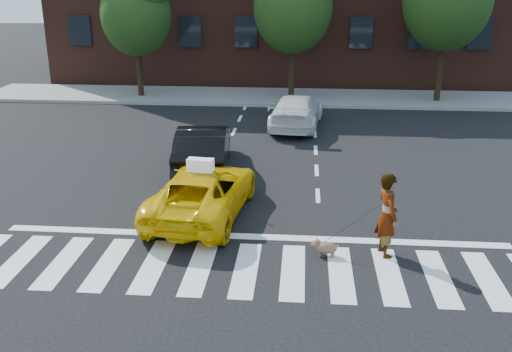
# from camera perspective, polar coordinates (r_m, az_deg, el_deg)

# --- Properties ---
(ground) EXTENTS (120.00, 120.00, 0.00)m
(ground) POSITION_cam_1_polar(r_m,az_deg,el_deg) (12.27, -1.02, -9.35)
(ground) COLOR black
(ground) RESTS_ON ground
(crosswalk) EXTENTS (13.00, 2.40, 0.01)m
(crosswalk) POSITION_cam_1_polar(r_m,az_deg,el_deg) (12.26, -1.02, -9.32)
(crosswalk) COLOR silver
(crosswalk) RESTS_ON ground
(stop_line) EXTENTS (12.00, 0.30, 0.01)m
(stop_line) POSITION_cam_1_polar(r_m,az_deg,el_deg) (13.68, -0.34, -6.08)
(stop_line) COLOR silver
(stop_line) RESTS_ON ground
(sidewalk_far) EXTENTS (30.00, 4.00, 0.15)m
(sidewalk_far) POSITION_cam_1_polar(r_m,az_deg,el_deg) (28.79, 2.54, 7.90)
(sidewalk_far) COLOR slate
(sidewalk_far) RESTS_ON ground
(tree_left) EXTENTS (3.39, 3.38, 6.50)m
(tree_left) POSITION_cam_1_polar(r_m,az_deg,el_deg) (28.86, -11.92, 16.29)
(tree_left) COLOR black
(tree_left) RESTS_ON ground
(taxi) EXTENTS (2.58, 4.76, 1.27)m
(taxi) POSITION_cam_1_polar(r_m,az_deg,el_deg) (14.72, -5.34, -1.58)
(taxi) COLOR #ECBB04
(taxi) RESTS_ON ground
(black_sedan) EXTENTS (1.91, 4.52, 1.45)m
(black_sedan) POSITION_cam_1_polar(r_m,az_deg,el_deg) (18.12, -5.28, 2.84)
(black_sedan) COLOR black
(black_sedan) RESTS_ON ground
(white_suv) EXTENTS (2.35, 4.75, 1.33)m
(white_suv) POSITION_cam_1_polar(r_m,az_deg,el_deg) (23.24, 4.07, 6.49)
(white_suv) COLOR silver
(white_suv) RESTS_ON ground
(woman) EXTENTS (0.63, 0.80, 1.92)m
(woman) POSITION_cam_1_polar(r_m,az_deg,el_deg) (12.80, 12.98, -3.82)
(woman) COLOR #999999
(woman) RESTS_ON ground
(dog) EXTENTS (0.65, 0.36, 0.37)m
(dog) POSITION_cam_1_polar(r_m,az_deg,el_deg) (12.81, 6.85, -7.07)
(dog) COLOR olive
(dog) RESTS_ON ground
(taxi_sign) EXTENTS (0.68, 0.35, 0.32)m
(taxi_sign) POSITION_cam_1_polar(r_m,az_deg,el_deg) (14.27, -5.58, 1.10)
(taxi_sign) COLOR white
(taxi_sign) RESTS_ON taxi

